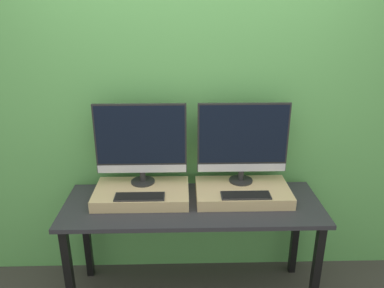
% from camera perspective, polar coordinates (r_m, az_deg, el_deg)
% --- Properties ---
extents(wall_back, '(8.00, 0.04, 2.60)m').
position_cam_1_polar(wall_back, '(2.69, -0.11, 4.76)').
color(wall_back, '#66B75B').
rests_on(wall_back, ground_plane).
extents(workbench, '(1.74, 0.59, 0.77)m').
position_cam_1_polar(workbench, '(2.60, 0.10, -10.72)').
color(workbench, '#2D2D33').
rests_on(workbench, ground_plane).
extents(wooden_riser_left, '(0.64, 0.38, 0.08)m').
position_cam_1_polar(wooden_riser_left, '(2.62, -7.64, -7.50)').
color(wooden_riser_left, '#D6B77F').
rests_on(wooden_riser_left, workbench).
extents(monitor_left, '(0.62, 0.17, 0.57)m').
position_cam_1_polar(monitor_left, '(2.56, -7.80, 0.43)').
color(monitor_left, '#282828').
rests_on(monitor_left, wooden_riser_left).
extents(keyboard_left, '(0.33, 0.11, 0.01)m').
position_cam_1_polar(keyboard_left, '(2.48, -7.98, -7.94)').
color(keyboard_left, '#2D2D2D').
rests_on(keyboard_left, wooden_riser_left).
extents(wooden_riser_right, '(0.64, 0.38, 0.08)m').
position_cam_1_polar(wooden_riser_right, '(2.63, 7.70, -7.32)').
color(wooden_riser_right, '#D6B77F').
rests_on(wooden_riser_right, workbench).
extents(monitor_right, '(0.62, 0.17, 0.57)m').
position_cam_1_polar(monitor_right, '(2.58, 7.76, 0.57)').
color(monitor_right, '#282828').
rests_on(monitor_right, wooden_riser_right).
extents(keyboard_right, '(0.33, 0.11, 0.01)m').
position_cam_1_polar(keyboard_right, '(2.50, 8.19, -7.74)').
color(keyboard_right, '#2D2D2D').
rests_on(keyboard_right, wooden_riser_right).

